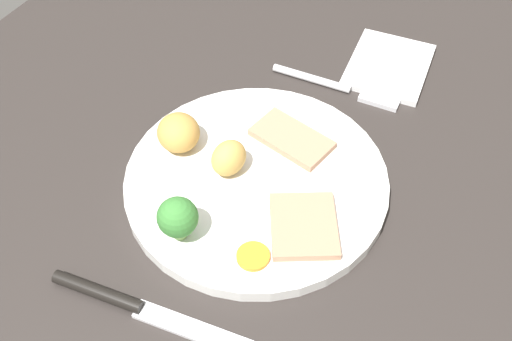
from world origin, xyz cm
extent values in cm
cube|color=#2B2623|center=(0.00, 0.00, 1.80)|extent=(120.00, 84.00, 3.60)
cylinder|color=white|center=(0.08, 0.52, 4.30)|extent=(26.08, 26.08, 1.40)
cube|color=tan|center=(-5.95, 1.44, 5.40)|extent=(6.05, 8.93, 0.80)
cube|color=tan|center=(3.40, 7.29, 5.40)|extent=(9.19, 8.77, 0.80)
ellipsoid|color=tan|center=(0.51, -2.27, 6.77)|extent=(4.29, 3.65, 3.54)
ellipsoid|color=#BC8C42|center=(0.47, -8.42, 6.84)|extent=(6.32, 6.28, 3.68)
cylinder|color=orange|center=(8.39, 4.73, 5.20)|extent=(3.00, 3.00, 0.41)
cylinder|color=#8CB766|center=(9.42, -2.25, 5.71)|extent=(1.26, 1.26, 1.43)
sphere|color=#387A33|center=(9.42, -2.25, 7.73)|extent=(3.72, 3.72, 3.72)
cylinder|color=silver|center=(-16.94, -1.35, 4.05)|extent=(1.51, 9.54, 0.90)
cube|color=silver|center=(-17.47, 6.89, 3.90)|extent=(2.28, 4.62, 0.60)
cylinder|color=black|center=(17.39, -5.66, 4.20)|extent=(2.23, 8.58, 1.20)
cube|color=silver|center=(16.29, 3.27, 3.80)|extent=(2.97, 10.63, 0.40)
cube|color=white|center=(-23.45, 5.77, 4.00)|extent=(11.91, 10.14, 0.80)
camera|label=1|loc=(34.10, 18.96, 50.95)|focal=42.87mm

